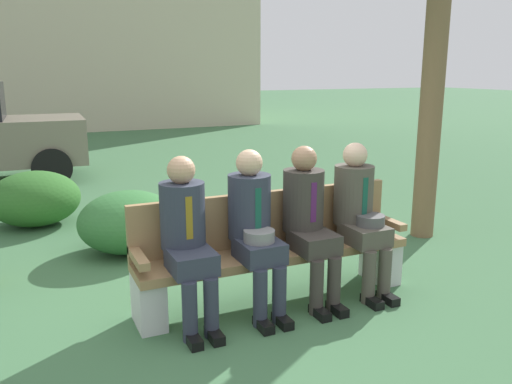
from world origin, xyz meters
name	(u,v)px	position (x,y,z in m)	size (l,w,h in m)	color
ground_plane	(224,298)	(0.00, 0.00, 0.00)	(80.00, 80.00, 0.00)	#3F6C44
park_bench	(273,249)	(0.38, -0.15, 0.44)	(2.34, 0.44, 0.90)	#99754C
seated_man_leftmost	(187,233)	(-0.40, -0.28, 0.71)	(0.34, 0.72, 1.28)	#2D3342
seated_man_centerleft	(254,224)	(0.15, -0.29, 0.72)	(0.34, 0.72, 1.29)	#2D3342
seated_man_centerright	(308,216)	(0.64, -0.28, 0.72)	(0.34, 0.72, 1.29)	#38332D
seated_man_rightmost	(359,210)	(1.14, -0.29, 0.72)	(0.34, 0.72, 1.29)	#4C473D
shrub_near_bench	(35,199)	(-1.35, 2.98, 0.34)	(1.08, 0.99, 0.68)	#2F6727
shrub_mid_lawn	(128,222)	(-0.49, 1.52, 0.33)	(1.05, 0.96, 0.65)	#326E36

